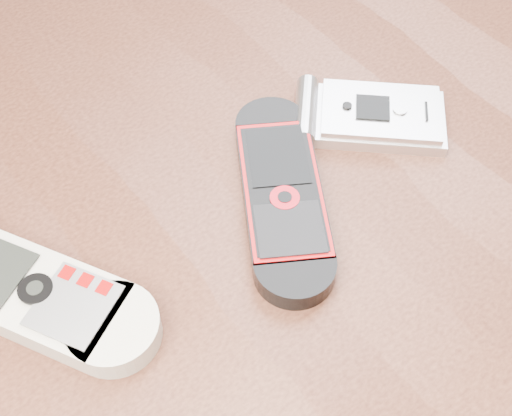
# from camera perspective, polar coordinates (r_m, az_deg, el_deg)

# --- Properties ---
(table) EXTENTS (1.20, 0.80, 0.75)m
(table) POSITION_cam_1_polar(r_m,az_deg,el_deg) (0.57, -0.40, -7.21)
(table) COLOR black
(table) RESTS_ON ground
(nokia_white) EXTENTS (0.13, 0.18, 0.02)m
(nokia_white) POSITION_cam_1_polar(r_m,az_deg,el_deg) (0.46, -17.63, -6.48)
(nokia_white) COLOR beige
(nokia_white) RESTS_ON table
(nokia_black_red) EXTENTS (0.14, 0.17, 0.02)m
(nokia_black_red) POSITION_cam_1_polar(r_m,az_deg,el_deg) (0.48, 2.11, 1.22)
(nokia_black_red) COLOR black
(nokia_black_red) RESTS_ON table
(motorola_razr) EXTENTS (0.12, 0.12, 0.02)m
(motorola_razr) POSITION_cam_1_polar(r_m,az_deg,el_deg) (0.54, 9.57, 7.35)
(motorola_razr) COLOR silver
(motorola_razr) RESTS_ON table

